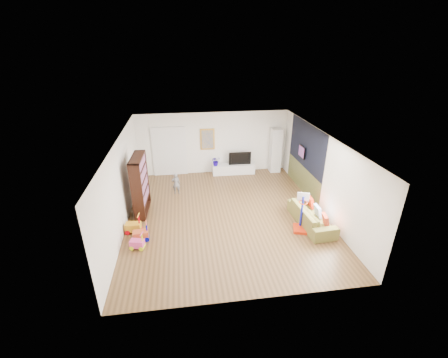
{
  "coord_description": "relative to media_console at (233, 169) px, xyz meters",
  "views": [
    {
      "loc": [
        -1.29,
        -8.68,
        5.34
      ],
      "look_at": [
        0.0,
        0.4,
        1.15
      ],
      "focal_mm": 24.0,
      "sensor_mm": 36.0,
      "label": 1
    }
  ],
  "objects": [
    {
      "name": "wall_front",
      "position": [
        -0.86,
        -7.19,
        1.13
      ],
      "size": [
        6.5,
        0.0,
        2.7
      ],
      "primitive_type": "cube",
      "color": "silver",
      "rests_on": "ground"
    },
    {
      "name": "bookshelf",
      "position": [
        -3.66,
        -2.81,
        0.79
      ],
      "size": [
        0.42,
        1.39,
        2.01
      ],
      "primitive_type": "cube",
      "rotation": [
        0.0,
        0.0,
        -0.04
      ],
      "color": "black",
      "rests_on": "ground"
    },
    {
      "name": "doorway",
      "position": [
        -2.76,
        0.27,
        0.83
      ],
      "size": [
        1.45,
        0.06,
        2.1
      ],
      "primitive_type": "cube",
      "color": "white",
      "rests_on": "ground"
    },
    {
      "name": "ceiling",
      "position": [
        -0.86,
        -3.44,
        2.48
      ],
      "size": [
        6.5,
        7.5,
        0.0
      ],
      "primitive_type": "cube",
      "color": "white",
      "rests_on": "ground"
    },
    {
      "name": "pillow_center",
      "position": [
        1.96,
        -4.41,
        0.25
      ],
      "size": [
        0.1,
        0.38,
        0.38
      ],
      "primitive_type": "cube",
      "rotation": [
        0.0,
        0.0,
        0.01
      ],
      "color": "white",
      "rests_on": "sofa"
    },
    {
      "name": "wall_back",
      "position": [
        -0.86,
        0.31,
        1.13
      ],
      "size": [
        6.5,
        0.0,
        2.7
      ],
      "primitive_type": "cube",
      "color": "white",
      "rests_on": "ground"
    },
    {
      "name": "wall_left",
      "position": [
        -4.11,
        -3.44,
        1.13
      ],
      "size": [
        0.0,
        7.5,
        2.7
      ],
      "primitive_type": "cube",
      "color": "white",
      "rests_on": "ground"
    },
    {
      "name": "painting_back",
      "position": [
        -1.11,
        0.27,
        1.33
      ],
      "size": [
        0.62,
        0.06,
        0.92
      ],
      "primitive_type": "cube",
      "color": "gold",
      "rests_on": "wall_back"
    },
    {
      "name": "child",
      "position": [
        -2.51,
        -1.63,
        0.21
      ],
      "size": [
        0.32,
        0.22,
        0.85
      ],
      "primitive_type": "imported",
      "rotation": [
        0.0,
        0.0,
        3.19
      ],
      "color": "slate",
      "rests_on": "ground"
    },
    {
      "name": "floor",
      "position": [
        -0.86,
        -3.44,
        -0.22
      ],
      "size": [
        6.5,
        7.5,
        0.0
      ],
      "primitive_type": "cube",
      "color": "brown",
      "rests_on": "ground"
    },
    {
      "name": "ride_on_orange",
      "position": [
        -3.54,
        -4.53,
        0.08
      ],
      "size": [
        0.47,
        0.32,
        0.59
      ],
      "primitive_type": "cube",
      "rotation": [
        0.0,
        0.0,
        0.11
      ],
      "color": "#CB522A",
      "rests_on": "ground"
    },
    {
      "name": "basketball_hoop",
      "position": [
        1.3,
        -4.7,
        0.4
      ],
      "size": [
        0.56,
        0.62,
        1.23
      ],
      "primitive_type": "cube",
      "rotation": [
        0.0,
        0.0,
        -0.31
      ],
      "color": "red",
      "rests_on": "ground"
    },
    {
      "name": "olive_wainscot",
      "position": [
        2.38,
        -2.04,
        0.28
      ],
      "size": [
        0.01,
        3.2,
        1.0
      ],
      "primitive_type": "cube",
      "color": "brown",
      "rests_on": "wall_right"
    },
    {
      "name": "tv",
      "position": [
        0.27,
        0.05,
        0.5
      ],
      "size": [
        0.98,
        0.15,
        0.57
      ],
      "primitive_type": "imported",
      "rotation": [
        0.0,
        0.0,
        -0.02
      ],
      "color": "black",
      "rests_on": "media_console"
    },
    {
      "name": "pillow_right",
      "position": [
        1.97,
        -3.8,
        0.25
      ],
      "size": [
        0.11,
        0.39,
        0.38
      ],
      "primitive_type": "cube",
      "rotation": [
        0.0,
        0.0,
        -0.03
      ],
      "color": "#AE210A",
      "rests_on": "sofa"
    },
    {
      "name": "tall_cabinet",
      "position": [
        1.88,
        0.02,
        0.77
      ],
      "size": [
        0.47,
        0.47,
        1.97
      ],
      "primitive_type": "cube",
      "rotation": [
        0.0,
        0.0,
        -0.02
      ],
      "color": "white",
      "rests_on": "ground"
    },
    {
      "name": "artwork_right",
      "position": [
        2.31,
        -1.84,
        1.33
      ],
      "size": [
        0.04,
        0.56,
        0.46
      ],
      "primitive_type": "cube",
      "color": "#7F3F8C",
      "rests_on": "wall_right"
    },
    {
      "name": "navy_accent",
      "position": [
        2.38,
        -2.04,
        1.63
      ],
      "size": [
        0.01,
        3.2,
        1.7
      ],
      "primitive_type": "cube",
      "color": "black",
      "rests_on": "wall_right"
    },
    {
      "name": "wall_right",
      "position": [
        2.39,
        -3.44,
        1.13
      ],
      "size": [
        0.0,
        7.5,
        2.7
      ],
      "primitive_type": "cube",
      "color": "silver",
      "rests_on": "ground"
    },
    {
      "name": "media_console",
      "position": [
        0.0,
        0.0,
        0.0
      ],
      "size": [
        1.88,
        0.52,
        0.44
      ],
      "primitive_type": "cube",
      "rotation": [
        0.0,
        0.0,
        -0.03
      ],
      "color": "white",
      "rests_on": "ground"
    },
    {
      "name": "ride_on_yellow",
      "position": [
        -3.82,
        -4.09,
        0.09
      ],
      "size": [
        0.48,
        0.32,
        0.61
      ],
      "primitive_type": "cube",
      "rotation": [
        0.0,
        0.0,
        -0.08
      ],
      "color": "gold",
      "rests_on": "ground"
    },
    {
      "name": "sofa",
      "position": [
        1.77,
        -4.41,
        0.08
      ],
      "size": [
        0.92,
        2.08,
        0.59
      ],
      "primitive_type": "imported",
      "rotation": [
        0.0,
        0.0,
        1.64
      ],
      "color": "olive",
      "rests_on": "ground"
    },
    {
      "name": "pillow_left",
      "position": [
        1.96,
        -4.97,
        0.25
      ],
      "size": [
        0.15,
        0.39,
        0.38
      ],
      "primitive_type": "cube",
      "rotation": [
        0.0,
        0.0,
        -0.13
      ],
      "color": "#C13D25",
      "rests_on": "sofa"
    },
    {
      "name": "ride_on_pink",
      "position": [
        -3.6,
        -4.91,
        0.04
      ],
      "size": [
        0.43,
        0.32,
        0.51
      ],
      "primitive_type": "cube",
      "rotation": [
        0.0,
        0.0,
        -0.24
      ],
      "color": "#E0408D",
      "rests_on": "ground"
    },
    {
      "name": "vase_plant",
      "position": [
        -0.79,
        -0.03,
        0.43
      ],
      "size": [
        0.45,
        0.41,
        0.43
      ],
      "primitive_type": "imported",
      "rotation": [
        0.0,
        0.0,
        0.23
      ],
      "color": "#170493",
      "rests_on": "media_console"
    }
  ]
}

